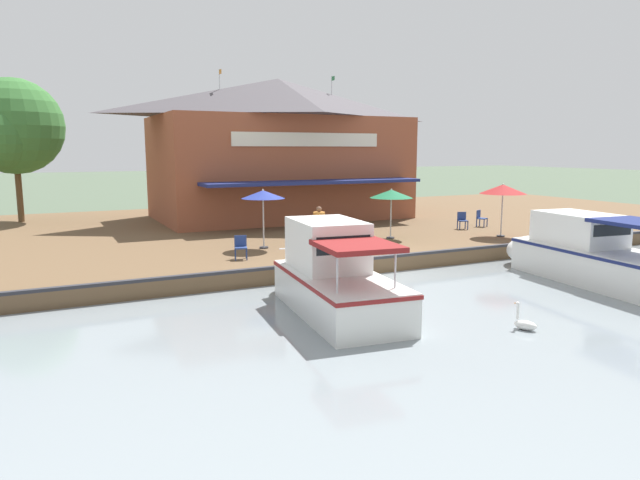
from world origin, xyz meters
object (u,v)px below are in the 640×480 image
Objects in this scene: swan at (525,324)px; waterfront_restaurant at (279,148)px; cafe_chair_under_first_umbrella at (462,220)px; motorboat_outer_channel at (330,276)px; tree_behind_restaurant at (10,129)px; patio_umbrella_mid_patio_right at (391,194)px; patio_umbrella_far_corner at (263,195)px; motorboat_second_along at (585,255)px; person_near_entrance at (319,222)px; tree_downstream_bank at (268,146)px; cafe_chair_beside_entrance at (481,217)px; cafe_chair_far_corner_seat at (241,246)px; patio_umbrella_by_entrance at (503,189)px.

waterfront_restaurant is at bearing 174.68° from swan.
cafe_chair_under_first_umbrella is 14.29m from motorboat_outer_channel.
patio_umbrella_mid_patio_right is at bearing 47.84° from tree_behind_restaurant.
motorboat_second_along is (7.95, 8.82, -1.82)m from patio_umbrella_far_corner.
patio_umbrella_far_corner is 1.40× the size of person_near_entrance.
motorboat_second_along is 1.24× the size of tree_downstream_bank.
tree_downstream_bank is (-14.19, -6.16, 3.67)m from cafe_chair_beside_entrance.
patio_umbrella_far_corner reaches higher than motorboat_outer_channel.
patio_umbrella_far_corner is at bearing -132.01° from motorboat_second_along.
waterfront_restaurant is at bearing -144.60° from cafe_chair_under_first_umbrella.
person_near_entrance is at bearing -14.33° from tree_downstream_bank.
tree_downstream_bank reaches higher than motorboat_outer_channel.
patio_umbrella_far_corner is 11.06m from cafe_chair_under_first_umbrella.
cafe_chair_under_first_umbrella and cafe_chair_beside_entrance have the same top height.
motorboat_second_along is 9.60m from motorboat_outer_channel.
cafe_chair_beside_entrance is 15.79m from swan.
cafe_chair_far_corner_seat is at bearing -77.86° from cafe_chair_beside_entrance.
cafe_chair_under_first_umbrella is 0.11× the size of motorboat_second_along.
tree_behind_restaurant is (-12.75, -20.06, 4.55)m from cafe_chair_under_first_umbrella.
swan is at bearing -16.48° from patio_umbrella_mid_patio_right.
waterfront_restaurant is 10.93m from patio_umbrella_far_corner.
patio_umbrella_by_entrance is 1.09× the size of patio_umbrella_mid_patio_right.
cafe_chair_under_first_umbrella is 0.13× the size of motorboat_outer_channel.
patio_umbrella_mid_patio_right reaches higher than cafe_chair_beside_entrance.
patio_umbrella_by_entrance is 0.32× the size of motorboat_second_along.
swan is (11.18, -3.31, -2.36)m from patio_umbrella_mid_patio_right.
cafe_chair_far_corner_seat is at bearing -155.86° from swan.
patio_umbrella_by_entrance reaches higher than motorboat_outer_channel.
tree_downstream_bank is (-17.18, 7.74, 3.67)m from cafe_chair_far_corner_seat.
motorboat_second_along is at bearing 13.30° from waterfront_restaurant.
cafe_chair_far_corner_seat is (11.49, -6.20, -3.56)m from waterfront_restaurant.
patio_umbrella_mid_patio_right is at bearing 137.07° from motorboat_outer_channel.
swan is (10.28, 0.69, -1.43)m from person_near_entrance.
waterfront_restaurant is 11.36m from cafe_chair_under_first_umbrella.
patio_umbrella_by_entrance is 3.51× the size of swan.
waterfront_restaurant is 18.52m from motorboat_second_along.
patio_umbrella_mid_patio_right is 2.61× the size of cafe_chair_far_corner_seat.
cafe_chair_far_corner_seat is 10.42m from swan.
swan is at bearing -7.46° from tree_downstream_bank.
patio_umbrella_mid_patio_right is 11.90m from swan.
motorboat_second_along is at bearing 86.37° from motorboat_outer_channel.
tree_behind_restaurant is (-21.01, -8.41, 4.64)m from motorboat_outer_channel.
cafe_chair_far_corner_seat is at bearing -120.76° from motorboat_second_along.
patio_umbrella_mid_patio_right is 5.21m from cafe_chair_under_first_umbrella.
tree_downstream_bank is (-15.41, 6.19, 1.99)m from patio_umbrella_far_corner.
patio_umbrella_mid_patio_right reaches higher than person_near_entrance.
motorboat_outer_channel is at bearing -23.44° from person_near_entrance.
waterfront_restaurant is 1.88× the size of motorboat_second_along.
tree_downstream_bank is (-15.47, 0.18, 2.16)m from patio_umbrella_mid_patio_right.
patio_umbrella_by_entrance is 3.80m from cafe_chair_beside_entrance.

